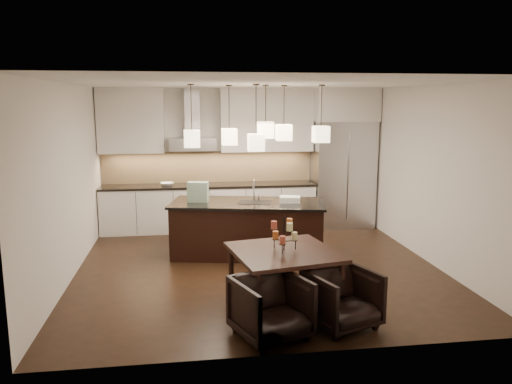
{
  "coord_description": "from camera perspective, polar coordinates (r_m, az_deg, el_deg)",
  "views": [
    {
      "loc": [
        -1.08,
        -7.36,
        2.54
      ],
      "look_at": [
        0.0,
        0.2,
        1.15
      ],
      "focal_mm": 35.0,
      "sensor_mm": 36.0,
      "label": 1
    }
  ],
  "objects": [
    {
      "name": "wall_front",
      "position": [
        4.86,
        4.94,
        -3.27
      ],
      "size": [
        5.5,
        0.02,
        2.8
      ],
      "primitive_type": "cube",
      "color": "silver",
      "rests_on": "ground"
    },
    {
      "name": "tote_bag",
      "position": [
        8.3,
        -6.65,
        0.01
      ],
      "size": [
        0.36,
        0.24,
        0.33
      ],
      "primitive_type": "cube",
      "rotation": [
        0.0,
        0.0,
        -0.21
      ],
      "color": "#21602F",
      "rests_on": "island_top"
    },
    {
      "name": "backsplash",
      "position": [
        10.19,
        -5.5,
        2.9
      ],
      "size": [
        4.21,
        0.02,
        0.63
      ],
      "primitive_type": "cube",
      "color": "tan",
      "rests_on": "countertop"
    },
    {
      "name": "candle_a",
      "position": [
        6.2,
        4.4,
        -5.03
      ],
      "size": [
        0.09,
        0.09,
        0.1
      ],
      "primitive_type": "cylinder",
      "rotation": [
        0.0,
        0.0,
        0.19
      ],
      "color": "beige",
      "rests_on": "candelabra"
    },
    {
      "name": "armchair_right",
      "position": [
        5.88,
        9.81,
        -11.89
      ],
      "size": [
        0.92,
        0.93,
        0.66
      ],
      "primitive_type": "imported",
      "rotation": [
        0.0,
        0.0,
        0.36
      ],
      "color": "black",
      "rests_on": "floor"
    },
    {
      "name": "pendant_d",
      "position": [
        8.2,
        3.19,
        6.8
      ],
      "size": [
        0.24,
        0.24,
        0.26
      ],
      "primitive_type": "cube",
      "color": "beige",
      "rests_on": "ceiling"
    },
    {
      "name": "faucet",
      "position": [
        8.3,
        -0.23,
        0.23
      ],
      "size": [
        0.14,
        0.25,
        0.37
      ],
      "primitive_type": null,
      "rotation": [
        0.0,
        0.0,
        -0.21
      ],
      "color": "silver",
      "rests_on": "island_top"
    },
    {
      "name": "dining_table",
      "position": [
        6.31,
        3.18,
        -9.86
      ],
      "size": [
        1.42,
        1.42,
        0.73
      ],
      "primitive_type": null,
      "rotation": [
        0.0,
        0.0,
        0.19
      ],
      "color": "black",
      "rests_on": "floor"
    },
    {
      "name": "pendant_e",
      "position": [
        8.08,
        7.42,
        6.57
      ],
      "size": [
        0.24,
        0.24,
        0.26
      ],
      "primitive_type": "cube",
      "color": "beige",
      "rests_on": "ceiling"
    },
    {
      "name": "food_container",
      "position": [
        8.25,
        3.89,
        -0.83
      ],
      "size": [
        0.37,
        0.3,
        0.1
      ],
      "primitive_type": "cube",
      "rotation": [
        0.0,
        0.0,
        -0.21
      ],
      "color": "silver",
      "rests_on": "island_top"
    },
    {
      "name": "candle_e",
      "position": [
        6.08,
        2.07,
        -3.8
      ],
      "size": [
        0.09,
        0.09,
        0.1
      ],
      "primitive_type": "cylinder",
      "rotation": [
        0.0,
        0.0,
        0.19
      ],
      "color": "#A84131",
      "rests_on": "candelabra"
    },
    {
      "name": "hood_chimney",
      "position": [
        9.96,
        -7.32,
        8.96
      ],
      "size": [
        0.3,
        0.28,
        0.96
      ],
      "primitive_type": "cube",
      "color": "#B7B7BA",
      "rests_on": "hood_canopy"
    },
    {
      "name": "ceiling",
      "position": [
        7.45,
        0.22,
        12.39
      ],
      "size": [
        5.5,
        5.5,
        0.02
      ],
      "primitive_type": "cube",
      "color": "white",
      "rests_on": "wall_back"
    },
    {
      "name": "candle_d",
      "position": [
        6.22,
        3.86,
        -3.48
      ],
      "size": [
        0.09,
        0.09,
        0.1
      ],
      "primitive_type": "cylinder",
      "rotation": [
        0.0,
        0.0,
        0.19
      ],
      "color": "#CA6326",
      "rests_on": "candelabra"
    },
    {
      "name": "countertop",
      "position": [
        9.94,
        -5.39,
        0.76
      ],
      "size": [
        4.21,
        0.66,
        0.04
      ],
      "primitive_type": "cube",
      "color": "black",
      "rests_on": "lower_cabinets"
    },
    {
      "name": "pendant_a",
      "position": [
        7.72,
        -7.34,
        6.06
      ],
      "size": [
        0.24,
        0.24,
        0.26
      ],
      "primitive_type": "cube",
      "color": "beige",
      "rests_on": "ceiling"
    },
    {
      "name": "wall_left",
      "position": [
        7.64,
        -20.74,
        1.06
      ],
      "size": [
        0.02,
        5.5,
        2.8
      ],
      "primitive_type": "cube",
      "color": "silver",
      "rests_on": "ground"
    },
    {
      "name": "hood_canopy",
      "position": [
        9.88,
        -7.23,
        5.46
      ],
      "size": [
        0.9,
        0.52,
        0.24
      ],
      "primitive_type": "cube",
      "color": "#B7B7BA",
      "rests_on": "wall_back"
    },
    {
      "name": "pendant_f",
      "position": [
        7.68,
        0.01,
        5.68
      ],
      "size": [
        0.24,
        0.24,
        0.26
      ],
      "primitive_type": "cube",
      "color": "beige",
      "rests_on": "ceiling"
    },
    {
      "name": "lower_cabinets",
      "position": [
        10.03,
        -5.35,
        -1.83
      ],
      "size": [
        4.21,
        0.62,
        0.88
      ],
      "primitive_type": "cube",
      "color": "silver",
      "rests_on": "floor"
    },
    {
      "name": "floor",
      "position": [
        7.87,
        0.21,
        -8.6
      ],
      "size": [
        5.5,
        5.5,
        0.02
      ],
      "primitive_type": "cube",
      "color": "black",
      "rests_on": "ground"
    },
    {
      "name": "upper_cab_left",
      "position": [
        9.99,
        -14.13,
        7.9
      ],
      "size": [
        1.25,
        0.35,
        1.25
      ],
      "primitive_type": "cube",
      "color": "silver",
      "rests_on": "wall_back"
    },
    {
      "name": "pendant_b",
      "position": [
        8.08,
        -3.07,
        6.31
      ],
      "size": [
        0.24,
        0.24,
        0.26
      ],
      "primitive_type": "cube",
      "color": "beige",
      "rests_on": "ceiling"
    },
    {
      "name": "fruit_bowl",
      "position": [
        9.88,
        -10.13,
        0.89
      ],
      "size": [
        0.3,
        0.3,
        0.06
      ],
      "primitive_type": "imported",
      "rotation": [
        0.0,
        0.0,
        0.18
      ],
      "color": "silver",
      "rests_on": "countertop"
    },
    {
      "name": "armchair_left",
      "position": [
        5.54,
        1.74,
        -13.09
      ],
      "size": [
        0.95,
        0.96,
        0.68
      ],
      "primitive_type": "imported",
      "rotation": [
        0.0,
        0.0,
        0.38
      ],
      "color": "black",
      "rests_on": "floor"
    },
    {
      "name": "fridge_panel",
      "position": [
        10.25,
        10.1,
        9.78
      ],
      "size": [
        1.26,
        0.72,
        0.65
      ],
      "primitive_type": "cube",
      "color": "silver",
      "rests_on": "refrigerator"
    },
    {
      "name": "wall_back",
      "position": [
        10.24,
        -2.03,
        3.91
      ],
      "size": [
        5.5,
        0.02,
        2.8
      ],
      "primitive_type": "cube",
      "color": "silver",
      "rests_on": "ground"
    },
    {
      "name": "candle_f",
      "position": [
        6.0,
        3.87,
        -4.0
      ],
      "size": [
        0.09,
        0.09,
        0.1
      ],
      "primitive_type": "cylinder",
      "rotation": [
        0.0,
        0.0,
        0.19
      ],
      "color": "beige",
      "rests_on": "candelabra"
    },
    {
      "name": "island_body",
      "position": [
        8.36,
        -0.95,
        -4.32
      ],
      "size": [
        2.6,
        1.46,
        0.86
      ],
      "primitive_type": "cube",
      "rotation": [
        0.0,
        0.0,
        -0.21
      ],
      "color": "black",
      "rests_on": "floor"
    },
    {
      "name": "pendant_c",
      "position": [
        7.99,
        1.11,
        7.09
      ],
      "size": [
        0.24,
        0.24,
        0.26
      ],
      "primitive_type": "cube",
      "color": "beige",
      "rests_on": "ceiling"
    },
    {
      "name": "wall_right",
      "position": [
        8.38,
        19.24,
        1.92
      ],
      "size": [
        0.02,
        5.5,
        2.8
      ],
      "primitive_type": "cube",
      "color": "silver",
      "rests_on": "ground"
    },
    {
      "name": "candle_b",
      "position": [
        6.23,
        2.24,
        -4.94
      ],
      "size": [
        0.09,
        0.09,
        0.1
      ],
      "primitive_type": "cylinder",
      "rotation": [
        0.0,
        0.0,
        0.19
      ],
      "color": "#CA6326",
      "rests_on": "candelabra"
    },
    {
      "name": "candle_c",
      "position": [
        6.02,
        3.05,
        -5.48
      ],
      "size": [
        0.09,
        0.09,
        0.1
      ],
      "primitive_type": "cylinder",
      "rotation": [
        0.0,
        0.0,
        0.19
      ],
      "color": "#A84131",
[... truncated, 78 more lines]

